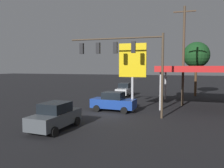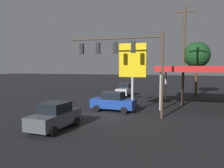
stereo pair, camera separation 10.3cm
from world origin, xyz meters
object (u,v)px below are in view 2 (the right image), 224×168
(traffic_signal_assembly, at_px, (124,54))
(street_tree, at_px, (197,55))
(price_sign, at_px, (133,63))
(hatchback_crossing, at_px, (124,90))
(utility_pole, at_px, (184,54))
(sedan_waiting, at_px, (55,116))
(sedan_far, at_px, (113,102))

(traffic_signal_assembly, xyz_separation_m, street_tree, (-7.13, -16.26, 0.62))
(price_sign, distance_m, hatchback_crossing, 12.04)
(street_tree, bearing_deg, traffic_signal_assembly, 66.32)
(utility_pole, height_order, sedan_waiting, utility_pole)
(traffic_signal_assembly, distance_m, price_sign, 2.17)
(sedan_far, bearing_deg, utility_pole, -137.63)
(utility_pole, distance_m, sedan_waiting, 16.16)
(traffic_signal_assembly, distance_m, sedan_waiting, 8.14)
(traffic_signal_assembly, relative_size, price_sign, 1.28)
(traffic_signal_assembly, distance_m, sedan_far, 5.12)
(price_sign, xyz_separation_m, street_tree, (-6.74, -14.25, 1.35))
(utility_pole, bearing_deg, price_sign, 46.22)
(sedan_waiting, relative_size, hatchback_crossing, 1.18)
(sedan_waiting, xyz_separation_m, sedan_far, (-2.03, -7.42, 0.00))
(utility_pole, bearing_deg, sedan_far, 38.54)
(sedan_far, xyz_separation_m, street_tree, (-8.61, -14.57, 5.22))
(traffic_signal_assembly, relative_size, street_tree, 1.05)
(sedan_far, distance_m, street_tree, 17.71)
(traffic_signal_assembly, distance_m, street_tree, 17.77)
(sedan_waiting, bearing_deg, sedan_far, 168.24)
(price_sign, height_order, sedan_waiting, price_sign)
(traffic_signal_assembly, xyz_separation_m, sedan_waiting, (3.51, 5.72, -4.60))
(sedan_waiting, distance_m, street_tree, 24.98)
(utility_pole, height_order, sedan_far, utility_pole)
(sedan_far, xyz_separation_m, hatchback_crossing, (1.70, -11.14, -0.00))
(price_sign, height_order, hatchback_crossing, price_sign)
(hatchback_crossing, relative_size, street_tree, 0.47)
(sedan_waiting, bearing_deg, street_tree, 157.71)
(utility_pole, xyz_separation_m, sedan_waiting, (8.68, 12.71, -4.92))
(sedan_waiting, xyz_separation_m, street_tree, (-10.64, -21.99, 5.22))
(traffic_signal_assembly, height_order, sedan_far, traffic_signal_assembly)
(price_sign, relative_size, street_tree, 0.82)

